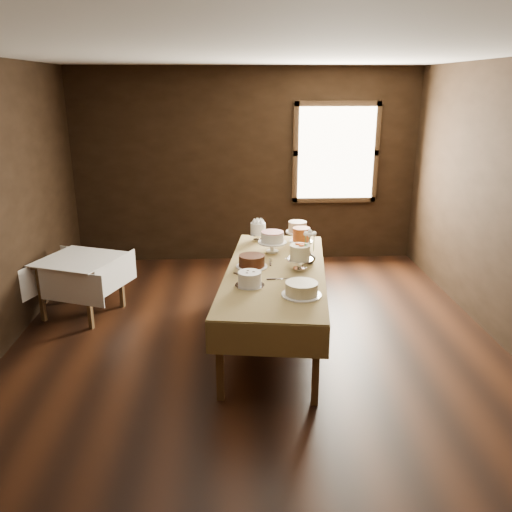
% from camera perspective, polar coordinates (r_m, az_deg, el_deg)
% --- Properties ---
extents(floor, '(5.00, 6.00, 0.01)m').
position_cam_1_polar(floor, '(5.30, 0.11, -10.49)').
color(floor, black).
rests_on(floor, ground).
extents(ceiling, '(5.00, 6.00, 0.01)m').
position_cam_1_polar(ceiling, '(4.66, 0.13, 21.35)').
color(ceiling, beige).
rests_on(ceiling, wall_back).
extents(wall_back, '(5.00, 0.02, 2.80)m').
position_cam_1_polar(wall_back, '(7.73, -1.06, 9.66)').
color(wall_back, black).
rests_on(wall_back, ground).
extents(wall_front, '(5.00, 0.02, 2.80)m').
position_cam_1_polar(wall_front, '(2.02, 4.78, -16.32)').
color(wall_front, black).
rests_on(wall_front, ground).
extents(window, '(1.10, 0.05, 1.30)m').
position_cam_1_polar(window, '(7.80, 8.72, 11.01)').
color(window, '#FFEABF').
rests_on(window, wall_back).
extents(display_table, '(1.31, 2.60, 0.77)m').
position_cam_1_polar(display_table, '(5.29, 2.13, -2.06)').
color(display_table, '#483018').
rests_on(display_table, ground).
extents(side_table, '(1.05, 1.05, 0.68)m').
position_cam_1_polar(side_table, '(6.25, -18.64, -0.92)').
color(side_table, '#483018').
rests_on(side_table, ground).
extents(cake_meringue, '(0.21, 0.21, 0.23)m').
position_cam_1_polar(cake_meringue, '(6.21, 0.23, 2.59)').
color(cake_meringue, silver).
rests_on(cake_meringue, display_table).
extents(cake_speckled, '(0.31, 0.31, 0.24)m').
position_cam_1_polar(cake_speckled, '(6.24, 4.52, 2.65)').
color(cake_speckled, white).
rests_on(cake_speckled, display_table).
extents(cake_lattice, '(0.36, 0.36, 0.24)m').
position_cam_1_polar(cake_lattice, '(5.78, 1.79, 1.42)').
color(cake_lattice, white).
rests_on(cake_lattice, display_table).
extents(cake_caramel, '(0.27, 0.27, 0.29)m').
position_cam_1_polar(cake_caramel, '(5.80, 4.94, 1.60)').
color(cake_caramel, white).
rests_on(cake_caramel, display_table).
extents(cake_chocolate, '(0.32, 0.32, 0.13)m').
position_cam_1_polar(cake_chocolate, '(5.32, -0.46, -0.60)').
color(cake_chocolate, white).
rests_on(cake_chocolate, display_table).
extents(cake_flowers, '(0.26, 0.26, 0.27)m').
position_cam_1_polar(cake_flowers, '(5.24, 4.78, -0.28)').
color(cake_flowers, silver).
rests_on(cake_flowers, display_table).
extents(cake_swirl, '(0.27, 0.27, 0.14)m').
position_cam_1_polar(cake_swirl, '(4.81, -0.70, -2.57)').
color(cake_swirl, silver).
rests_on(cake_swirl, display_table).
extents(cake_cream, '(0.35, 0.35, 0.12)m').
position_cam_1_polar(cake_cream, '(4.62, 4.98, -3.63)').
color(cake_cream, white).
rests_on(cake_cream, display_table).
extents(cake_server_a, '(0.24, 0.05, 0.01)m').
position_cam_1_polar(cake_server_a, '(5.02, 3.02, -2.48)').
color(cake_server_a, silver).
rests_on(cake_server_a, display_table).
extents(cake_server_b, '(0.18, 0.20, 0.01)m').
position_cam_1_polar(cake_server_b, '(4.89, 5.35, -3.08)').
color(cake_server_b, silver).
rests_on(cake_server_b, display_table).
extents(cake_server_c, '(0.04, 0.24, 0.01)m').
position_cam_1_polar(cake_server_c, '(5.52, 1.58, -0.52)').
color(cake_server_c, silver).
rests_on(cake_server_c, display_table).
extents(cake_server_d, '(0.14, 0.22, 0.01)m').
position_cam_1_polar(cake_server_d, '(5.52, 5.59, -0.58)').
color(cake_server_d, silver).
rests_on(cake_server_d, display_table).
extents(cake_server_e, '(0.18, 0.20, 0.01)m').
position_cam_1_polar(cake_server_e, '(5.05, -1.16, -2.32)').
color(cake_server_e, silver).
rests_on(cake_server_e, display_table).
extents(flower_vase, '(0.18, 0.18, 0.14)m').
position_cam_1_polar(flower_vase, '(5.46, 5.82, -0.09)').
color(flower_vase, '#2D2823').
rests_on(flower_vase, display_table).
extents(flower_bouquet, '(0.14, 0.14, 0.20)m').
position_cam_1_polar(flower_bouquet, '(5.41, 5.88, 1.80)').
color(flower_bouquet, white).
rests_on(flower_bouquet, flower_vase).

